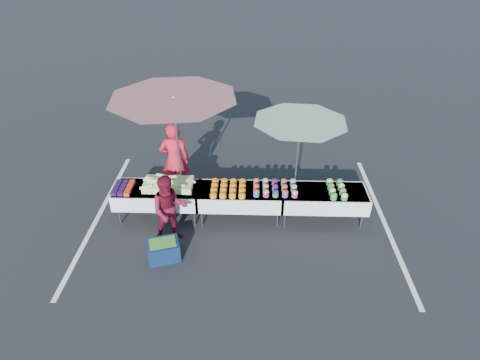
{
  "coord_description": "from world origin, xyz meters",
  "views": [
    {
      "loc": [
        0.22,
        -7.09,
        5.62
      ],
      "look_at": [
        0.0,
        0.0,
        1.0
      ],
      "focal_mm": 30.0,
      "sensor_mm": 36.0,
      "label": 1
    }
  ],
  "objects_px": {
    "vendor": "(175,160)",
    "table_left": "(158,195)",
    "table_right": "(323,198)",
    "storage_bin": "(163,250)",
    "customer": "(170,209)",
    "umbrella_left": "(174,108)",
    "table_center": "(240,196)",
    "umbrella_right": "(300,128)"
  },
  "relations": [
    {
      "from": "customer",
      "to": "vendor",
      "type": "bearing_deg",
      "value": 78.07
    },
    {
      "from": "table_center",
      "to": "vendor",
      "type": "xyz_separation_m",
      "value": [
        -1.55,
        0.93,
        0.34
      ]
    },
    {
      "from": "table_center",
      "to": "table_right",
      "type": "xyz_separation_m",
      "value": [
        1.8,
        0.0,
        0.0
      ]
    },
    {
      "from": "table_center",
      "to": "vendor",
      "type": "bearing_deg",
      "value": 149.11
    },
    {
      "from": "table_center",
      "to": "storage_bin",
      "type": "distance_m",
      "value": 2.01
    },
    {
      "from": "table_right",
      "to": "storage_bin",
      "type": "bearing_deg",
      "value": -157.79
    },
    {
      "from": "table_center",
      "to": "customer",
      "type": "bearing_deg",
      "value": -151.62
    },
    {
      "from": "table_left",
      "to": "umbrella_right",
      "type": "bearing_deg",
      "value": 12.4
    },
    {
      "from": "table_center",
      "to": "customer",
      "type": "distance_m",
      "value": 1.59
    },
    {
      "from": "customer",
      "to": "umbrella_right",
      "type": "relative_size",
      "value": 0.59
    },
    {
      "from": "table_center",
      "to": "table_right",
      "type": "bearing_deg",
      "value": 0.0
    },
    {
      "from": "table_left",
      "to": "umbrella_right",
      "type": "relative_size",
      "value": 0.73
    },
    {
      "from": "customer",
      "to": "storage_bin",
      "type": "relative_size",
      "value": 2.12
    },
    {
      "from": "umbrella_left",
      "to": "table_left",
      "type": "bearing_deg",
      "value": -139.11
    },
    {
      "from": "table_center",
      "to": "table_right",
      "type": "relative_size",
      "value": 1.0
    },
    {
      "from": "table_left",
      "to": "vendor",
      "type": "relative_size",
      "value": 1.0
    },
    {
      "from": "vendor",
      "to": "customer",
      "type": "xyz_separation_m",
      "value": [
        0.16,
        -1.68,
        -0.17
      ]
    },
    {
      "from": "table_left",
      "to": "umbrella_left",
      "type": "relative_size",
      "value": 0.58
    },
    {
      "from": "table_right",
      "to": "umbrella_right",
      "type": "relative_size",
      "value": 0.73
    },
    {
      "from": "customer",
      "to": "storage_bin",
      "type": "bearing_deg",
      "value": -114.11
    },
    {
      "from": "table_center",
      "to": "umbrella_left",
      "type": "bearing_deg",
      "value": 163.36
    },
    {
      "from": "vendor",
      "to": "table_right",
      "type": "bearing_deg",
      "value": 157.28
    },
    {
      "from": "vendor",
      "to": "table_left",
      "type": "bearing_deg",
      "value": 67.4
    },
    {
      "from": "umbrella_right",
      "to": "table_right",
      "type": "bearing_deg",
      "value": -50.49
    },
    {
      "from": "table_left",
      "to": "umbrella_left",
      "type": "xyz_separation_m",
      "value": [
        0.46,
        0.4,
        1.86
      ]
    },
    {
      "from": "vendor",
      "to": "umbrella_right",
      "type": "height_order",
      "value": "umbrella_right"
    },
    {
      "from": "table_center",
      "to": "customer",
      "type": "height_order",
      "value": "customer"
    },
    {
      "from": "table_left",
      "to": "storage_bin",
      "type": "xyz_separation_m",
      "value": [
        0.34,
        -1.33,
        -0.38
      ]
    },
    {
      "from": "customer",
      "to": "umbrella_left",
      "type": "bearing_deg",
      "value": 70.19
    },
    {
      "from": "table_left",
      "to": "storage_bin",
      "type": "bearing_deg",
      "value": -75.53
    },
    {
      "from": "vendor",
      "to": "storage_bin",
      "type": "height_order",
      "value": "vendor"
    },
    {
      "from": "umbrella_left",
      "to": "storage_bin",
      "type": "xyz_separation_m",
      "value": [
        -0.12,
        -1.73,
        -2.24
      ]
    },
    {
      "from": "vendor",
      "to": "storage_bin",
      "type": "bearing_deg",
      "value": 85.0
    },
    {
      "from": "table_left",
      "to": "customer",
      "type": "distance_m",
      "value": 0.87
    },
    {
      "from": "storage_bin",
      "to": "customer",
      "type": "bearing_deg",
      "value": 66.08
    },
    {
      "from": "customer",
      "to": "umbrella_right",
      "type": "xyz_separation_m",
      "value": [
        2.64,
        1.42,
        1.14
      ]
    },
    {
      "from": "storage_bin",
      "to": "table_left",
      "type": "bearing_deg",
      "value": 87.33
    },
    {
      "from": "table_left",
      "to": "storage_bin",
      "type": "distance_m",
      "value": 1.42
    },
    {
      "from": "table_right",
      "to": "storage_bin",
      "type": "distance_m",
      "value": 3.54
    },
    {
      "from": "table_left",
      "to": "table_right",
      "type": "distance_m",
      "value": 3.6
    },
    {
      "from": "customer",
      "to": "table_left",
      "type": "bearing_deg",
      "value": 101.46
    },
    {
      "from": "table_center",
      "to": "storage_bin",
      "type": "bearing_deg",
      "value": -137.61
    }
  ]
}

